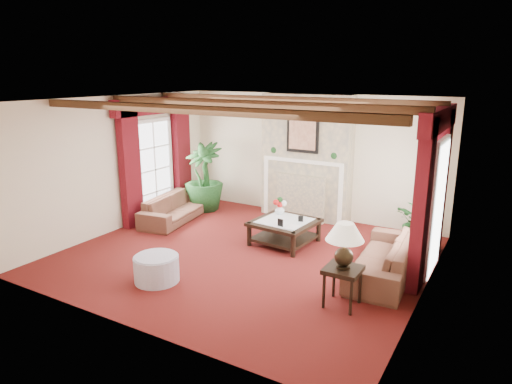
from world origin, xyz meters
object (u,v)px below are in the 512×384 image
Objects in this scene: sofa_left at (175,204)px; coffee_table at (284,232)px; sofa_right at (385,251)px; potted_palm at (204,191)px; side_table at (342,287)px; ottoman at (157,269)px.

sofa_left is 2.69m from coffee_table.
sofa_right is 1.32× the size of potted_palm.
side_table is 2.83m from ottoman.
sofa_right is 4.84m from potted_palm.
ottoman is at bearing -59.79° from sofa_right.
sofa_left is at bearing -175.86° from coffee_table.
sofa_right is (4.68, -0.50, 0.04)m from sofa_left.
side_table is 0.82× the size of ottoman.
potted_palm reaches higher than ottoman.
potted_palm reaches higher than sofa_left.
sofa_right is 3.10× the size of ottoman.
coffee_table is at bearing -21.26° from potted_palm.
ottoman is (-0.98, -2.43, -0.02)m from coffee_table.
ottoman is (-2.74, -0.71, -0.08)m from side_table.
ottoman is at bearing -64.76° from potted_palm.
coffee_table is 2.62m from ottoman.
coffee_table is (2.68, -0.05, -0.15)m from sofa_left.
coffee_table is at bearing 68.10° from ottoman.
ottoman is at bearing -106.77° from coffee_table.
sofa_right is 3.58m from ottoman.
sofa_left is 2.82× the size of ottoman.
sofa_right is at bearing -17.70° from potted_palm.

